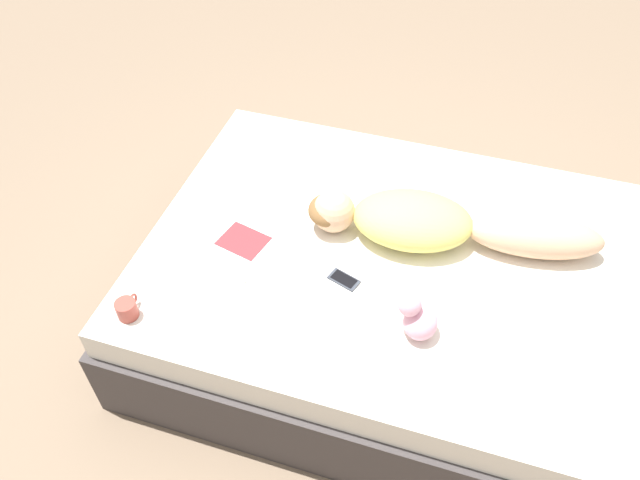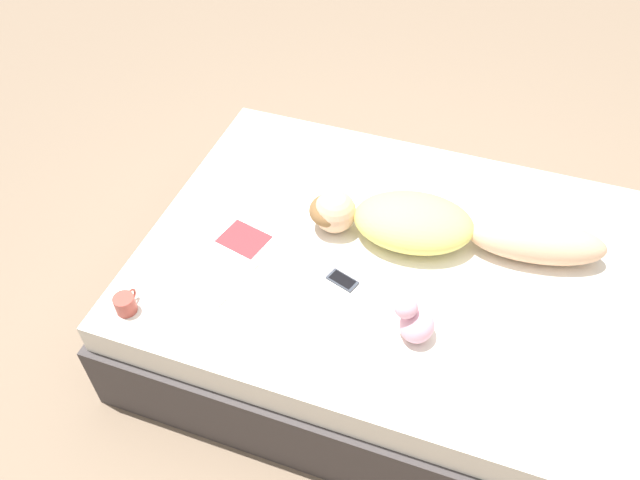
% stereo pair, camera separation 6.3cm
% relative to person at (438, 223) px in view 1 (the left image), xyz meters
% --- Properties ---
extents(ground_plane, '(12.00, 12.00, 0.00)m').
position_rel_person_xyz_m(ground_plane, '(-0.14, 0.15, -0.65)').
color(ground_plane, '#7A6651').
extents(bed, '(1.68, 2.27, 0.55)m').
position_rel_person_xyz_m(bed, '(-0.14, 0.15, -0.38)').
color(bed, '#383333').
rests_on(bed, ground_plane).
extents(person, '(0.44, 1.32, 0.20)m').
position_rel_person_xyz_m(person, '(0.00, 0.00, 0.00)').
color(person, tan).
rests_on(person, bed).
extents(open_magazine, '(0.57, 0.41, 0.01)m').
position_rel_person_xyz_m(open_magazine, '(-0.40, 0.85, -0.09)').
color(open_magazine, white).
rests_on(open_magazine, bed).
extents(coffee_mug, '(0.12, 0.09, 0.08)m').
position_rel_person_xyz_m(coffee_mug, '(-0.80, 1.11, -0.05)').
color(coffee_mug, '#993D33').
rests_on(coffee_mug, bed).
extents(cell_phone, '(0.11, 0.15, 0.01)m').
position_rel_person_xyz_m(cell_phone, '(-0.36, 0.33, -0.09)').
color(cell_phone, '#333842').
rests_on(cell_phone, bed).
extents(plush_toy, '(0.15, 0.17, 0.20)m').
position_rel_person_xyz_m(plush_toy, '(-0.53, -0.02, -0.01)').
color(plush_toy, '#DB9EB2').
rests_on(plush_toy, bed).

